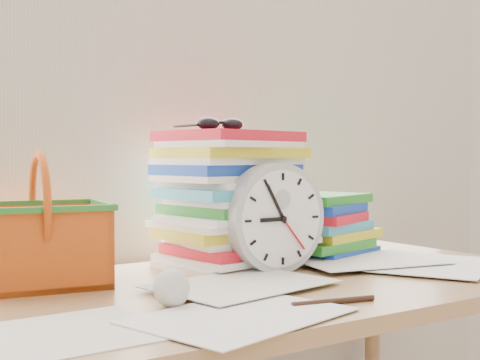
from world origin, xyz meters
TOP-DOWN VIEW (x-y plane):
  - curtain at (0.00, 1.98)m, footprint 2.40×0.01m
  - desk at (0.00, 1.60)m, footprint 1.40×0.70m
  - paper_stack at (0.09, 1.80)m, footprint 0.36×0.31m
  - clock at (0.11, 1.66)m, footprint 0.24×0.05m
  - sunglasses at (0.05, 1.79)m, footprint 0.14×0.12m
  - book_stack at (0.35, 1.78)m, footprint 0.32×0.28m
  - basket at (-0.37, 1.79)m, footprint 0.29×0.24m
  - crumpled_ball at (-0.24, 1.49)m, footprint 0.07×0.07m
  - pen at (0.00, 1.35)m, footprint 0.16×0.04m
  - scattered_papers at (0.00, 1.60)m, footprint 1.26×0.42m

SIDE VIEW (x-z plane):
  - desk at x=0.00m, z-range 0.30..1.05m
  - pen at x=0.00m, z-range 0.75..0.76m
  - scattered_papers at x=0.00m, z-range 0.75..0.77m
  - crumpled_ball at x=-0.24m, z-range 0.75..0.82m
  - book_stack at x=0.35m, z-range 0.75..0.91m
  - clock at x=0.11m, z-range 0.75..0.99m
  - basket at x=-0.37m, z-range 0.75..1.01m
  - paper_stack at x=0.09m, z-range 0.75..1.06m
  - sunglasses at x=0.05m, z-range 1.06..1.09m
  - curtain at x=0.00m, z-range 0.05..2.55m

